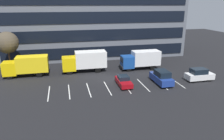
{
  "coord_description": "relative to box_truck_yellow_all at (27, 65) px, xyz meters",
  "views": [
    {
      "loc": [
        -7.39,
        -32.17,
        12.07
      ],
      "look_at": [
        0.25,
        0.85,
        1.4
      ],
      "focal_mm": 34.35,
      "sensor_mm": 36.0,
      "label": 1
    }
  ],
  "objects": [
    {
      "name": "box_truck_yellow_all",
      "position": [
        0.0,
        0.0,
        0.0
      ],
      "size": [
        7.47,
        2.47,
        3.46
      ],
      "color": "yellow",
      "rests_on": "ground_plane"
    },
    {
      "name": "office_building",
      "position": [
        13.63,
        12.88,
        7.05
      ],
      "size": [
        40.63,
        11.46,
        18.0
      ],
      "color": "slate",
      "rests_on": "ground_plane"
    },
    {
      "name": "lot_markings",
      "position": [
        13.63,
        -8.44,
        -1.94
      ],
      "size": [
        19.74,
        5.4,
        0.01
      ],
      "color": "silver",
      "rests_on": "ground_plane"
    },
    {
      "name": "box_truck_blue",
      "position": [
        20.38,
        -0.42,
        -0.0
      ],
      "size": [
        7.45,
        2.47,
        3.45
      ],
      "color": "#194799",
      "rests_on": "ground_plane"
    },
    {
      "name": "ground_plane",
      "position": [
        13.63,
        -5.07,
        -1.95
      ],
      "size": [
        120.0,
        120.0,
        0.0
      ],
      "primitive_type": "plane",
      "color": "black"
    },
    {
      "name": "bare_tree",
      "position": [
        -3.37,
        3.49,
        3.38
      ],
      "size": [
        3.89,
        3.89,
        7.29
      ],
      "color": "#473323",
      "rests_on": "ground_plane"
    },
    {
      "name": "suv_navy",
      "position": [
        20.77,
        -8.5,
        -0.9
      ],
      "size": [
        2.03,
        4.78,
        2.16
      ],
      "color": "navy",
      "rests_on": "ground_plane"
    },
    {
      "name": "box_truck_yellow",
      "position": [
        9.94,
        0.34,
        0.14
      ],
      "size": [
        8.01,
        2.65,
        3.71
      ],
      "color": "yellow",
      "rests_on": "ground_plane"
    },
    {
      "name": "sedan_maroon",
      "position": [
        14.82,
        -7.93,
        -1.24
      ],
      "size": [
        1.76,
        4.21,
        1.51
      ],
      "color": "maroon",
      "rests_on": "ground_plane"
    },
    {
      "name": "suv_white",
      "position": [
        27.33,
        -8.56,
        -0.97
      ],
      "size": [
        4.46,
        1.89,
        2.02
      ],
      "color": "white",
      "rests_on": "ground_plane"
    }
  ]
}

